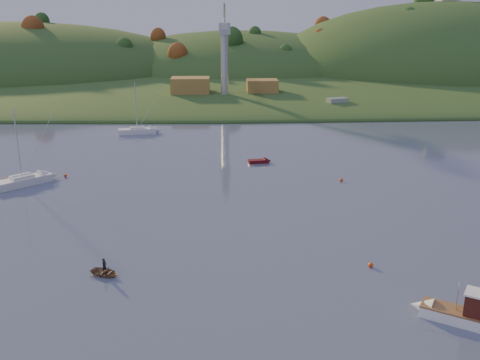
{
  "coord_description": "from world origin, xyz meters",
  "views": [
    {
      "loc": [
        1.2,
        -33.76,
        24.61
      ],
      "look_at": [
        3.36,
        31.13,
        4.47
      ],
      "focal_mm": 40.0,
      "sensor_mm": 36.0,
      "label": 1
    }
  ],
  "objects_px": {
    "sailboat_far": "(137,130)",
    "canoe": "(105,272)",
    "sailboat_near": "(22,181)",
    "red_tender": "(263,161)",
    "fishing_boat": "(450,310)"
  },
  "relations": [
    {
      "from": "sailboat_far",
      "to": "fishing_boat",
      "type": "bearing_deg",
      "value": -74.3
    },
    {
      "from": "sailboat_far",
      "to": "sailboat_near",
      "type": "bearing_deg",
      "value": -118.79
    },
    {
      "from": "sailboat_near",
      "to": "red_tender",
      "type": "bearing_deg",
      "value": -26.02
    },
    {
      "from": "fishing_boat",
      "to": "sailboat_near",
      "type": "height_order",
      "value": "sailboat_near"
    },
    {
      "from": "fishing_boat",
      "to": "canoe",
      "type": "bearing_deg",
      "value": 16.42
    },
    {
      "from": "sailboat_near",
      "to": "canoe",
      "type": "bearing_deg",
      "value": -101.65
    },
    {
      "from": "fishing_boat",
      "to": "sailboat_far",
      "type": "height_order",
      "value": "sailboat_far"
    },
    {
      "from": "sailboat_far",
      "to": "canoe",
      "type": "distance_m",
      "value": 66.32
    },
    {
      "from": "fishing_boat",
      "to": "sailboat_far",
      "type": "distance_m",
      "value": 83.78
    },
    {
      "from": "fishing_boat",
      "to": "red_tender",
      "type": "height_order",
      "value": "fishing_boat"
    },
    {
      "from": "fishing_boat",
      "to": "canoe",
      "type": "relative_size",
      "value": 2.15
    },
    {
      "from": "sailboat_far",
      "to": "canoe",
      "type": "bearing_deg",
      "value": -95.03
    },
    {
      "from": "canoe",
      "to": "red_tender",
      "type": "distance_m",
      "value": 45.38
    },
    {
      "from": "sailboat_near",
      "to": "canoe",
      "type": "height_order",
      "value": "sailboat_near"
    },
    {
      "from": "sailboat_near",
      "to": "sailboat_far",
      "type": "xyz_separation_m",
      "value": [
        11.77,
        36.28,
        -0.04
      ]
    }
  ]
}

